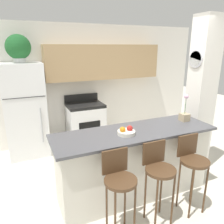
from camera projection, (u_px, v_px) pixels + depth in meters
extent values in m
plane|color=beige|center=(133.00, 192.00, 3.25)|extent=(14.00, 14.00, 0.00)
cube|color=white|center=(85.00, 84.00, 4.89)|extent=(5.60, 0.06, 2.55)
cube|color=tan|center=(104.00, 62.00, 4.73)|extent=(2.53, 0.32, 0.73)
cube|color=silver|center=(81.00, 71.00, 4.60)|extent=(0.73, 0.28, 0.12)
cube|color=white|center=(201.00, 98.00, 3.56)|extent=(0.36, 0.32, 2.55)
cylinder|color=silver|center=(196.00, 59.00, 3.31)|extent=(0.02, 0.26, 0.26)
cylinder|color=white|center=(195.00, 59.00, 3.30)|extent=(0.01, 0.23, 0.23)
cube|color=silver|center=(134.00, 164.00, 3.11)|extent=(2.14, 0.59, 0.95)
cube|color=#4C4C51|center=(135.00, 132.00, 2.97)|extent=(2.26, 0.71, 0.03)
cube|color=white|center=(27.00, 125.00, 4.26)|extent=(0.74, 0.60, 1.22)
cube|color=white|center=(22.00, 79.00, 4.00)|extent=(0.74, 0.60, 0.58)
cube|color=#333333|center=(25.00, 98.00, 3.81)|extent=(0.71, 0.01, 0.01)
cylinder|color=#B2B2B7|center=(42.00, 126.00, 4.06)|extent=(0.02, 0.02, 0.67)
cube|color=white|center=(86.00, 125.00, 4.79)|extent=(0.76, 0.58, 0.85)
cube|color=black|center=(85.00, 105.00, 4.66)|extent=(0.76, 0.58, 0.06)
cube|color=black|center=(81.00, 98.00, 4.86)|extent=(0.76, 0.04, 0.16)
cube|color=black|center=(90.00, 128.00, 4.52)|extent=(0.46, 0.01, 0.27)
cylinder|color=#4C331E|center=(121.00, 181.00, 2.31)|extent=(0.36, 0.36, 0.03)
cube|color=#4C331E|center=(115.00, 161.00, 2.40)|extent=(0.30, 0.02, 0.28)
cylinder|color=#4C331E|center=(115.00, 220.00, 2.27)|extent=(0.02, 0.02, 0.70)
cylinder|color=#4C331E|center=(135.00, 213.00, 2.36)|extent=(0.02, 0.02, 0.70)
cylinder|color=#4C331E|center=(107.00, 206.00, 2.48)|extent=(0.02, 0.02, 0.70)
cylinder|color=#4C331E|center=(125.00, 200.00, 2.57)|extent=(0.02, 0.02, 0.70)
cylinder|color=#4C331E|center=(161.00, 170.00, 2.51)|extent=(0.36, 0.36, 0.03)
cube|color=#4C331E|center=(154.00, 152.00, 2.60)|extent=(0.30, 0.02, 0.28)
cylinder|color=#4C331E|center=(156.00, 206.00, 2.47)|extent=(0.02, 0.02, 0.70)
cylinder|color=#4C331E|center=(173.00, 201.00, 2.56)|extent=(0.02, 0.02, 0.70)
cylinder|color=#4C331E|center=(145.00, 194.00, 2.67)|extent=(0.02, 0.02, 0.70)
cylinder|color=#4C331E|center=(161.00, 189.00, 2.76)|extent=(0.02, 0.02, 0.70)
cylinder|color=#4C331E|center=(195.00, 161.00, 2.71)|extent=(0.36, 0.36, 0.03)
cube|color=#4C331E|center=(187.00, 145.00, 2.80)|extent=(0.30, 0.02, 0.28)
cylinder|color=#4C331E|center=(191.00, 194.00, 2.67)|extent=(0.02, 0.02, 0.70)
cylinder|color=#4C331E|center=(205.00, 190.00, 2.76)|extent=(0.02, 0.02, 0.70)
cylinder|color=#4C331E|center=(179.00, 184.00, 2.87)|extent=(0.02, 0.02, 0.70)
cylinder|color=#4C331E|center=(192.00, 180.00, 2.96)|extent=(0.02, 0.02, 0.70)
cylinder|color=silver|center=(20.00, 60.00, 3.90)|extent=(0.20, 0.20, 0.11)
sphere|color=#1E5B28|center=(18.00, 47.00, 3.84)|extent=(0.44, 0.44, 0.44)
cube|color=tan|center=(184.00, 117.00, 3.35)|extent=(0.13, 0.13, 0.11)
cylinder|color=#386633|center=(185.00, 106.00, 3.30)|extent=(0.01, 0.01, 0.25)
sphere|color=#E5B2D1|center=(186.00, 96.00, 3.26)|extent=(0.07, 0.07, 0.07)
cylinder|color=silver|center=(126.00, 133.00, 2.83)|extent=(0.23, 0.23, 0.05)
sphere|color=red|center=(130.00, 128.00, 2.84)|extent=(0.08, 0.08, 0.08)
sphere|color=orange|center=(123.00, 130.00, 2.80)|extent=(0.07, 0.07, 0.07)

